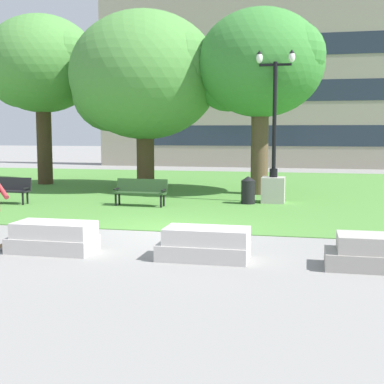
% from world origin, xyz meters
% --- Properties ---
extents(ground_plane, '(140.00, 140.00, 0.00)m').
position_xyz_m(ground_plane, '(0.00, 0.00, 0.00)').
color(ground_plane, gray).
extents(grass_lawn, '(40.00, 20.00, 0.02)m').
position_xyz_m(grass_lawn, '(0.00, 10.00, 0.01)').
color(grass_lawn, '#4C8438').
rests_on(grass_lawn, ground).
extents(concrete_block_center, '(1.80, 0.90, 0.64)m').
position_xyz_m(concrete_block_center, '(-1.74, -2.66, 0.31)').
color(concrete_block_center, '#BCB7B2').
rests_on(concrete_block_center, ground).
extents(concrete_block_left, '(1.80, 0.90, 0.64)m').
position_xyz_m(concrete_block_left, '(1.51, -2.63, 0.31)').
color(concrete_block_left, '#BCB7B2').
rests_on(concrete_block_left, ground).
extents(concrete_block_right, '(1.87, 0.90, 0.64)m').
position_xyz_m(concrete_block_right, '(4.79, -2.69, 0.31)').
color(concrete_block_right, '#9E9991').
rests_on(concrete_block_right, ground).
extents(park_bench_near_left, '(1.82, 0.60, 0.90)m').
position_xyz_m(park_bench_near_left, '(-2.04, 4.29, 0.54)').
color(park_bench_near_left, '#284723').
rests_on(park_bench_near_left, grass_lawn).
extents(park_bench_far_left, '(1.81, 0.57, 0.90)m').
position_xyz_m(park_bench_far_left, '(-6.83, 3.84, 0.54)').
color(park_bench_far_left, black).
rests_on(park_bench_far_left, grass_lawn).
extents(lamp_post_right, '(1.32, 0.80, 5.28)m').
position_xyz_m(lamp_post_right, '(2.29, 6.04, 1.08)').
color(lamp_post_right, '#ADA89E').
rests_on(lamp_post_right, grass_lawn).
extents(tree_far_right, '(5.19, 4.94, 7.25)m').
position_xyz_m(tree_far_right, '(1.51, 8.52, 5.08)').
color(tree_far_right, brown).
rests_on(tree_far_right, grass_lawn).
extents(tree_near_right, '(5.55, 5.28, 7.86)m').
position_xyz_m(tree_near_right, '(-8.83, 10.48, 5.54)').
color(tree_near_right, '#42301E').
rests_on(tree_near_right, grass_lawn).
extents(tree_near_left, '(6.62, 6.31, 7.52)m').
position_xyz_m(tree_near_left, '(-3.44, 9.15, 4.78)').
color(tree_near_left, '#4C3823').
rests_on(tree_near_left, grass_lawn).
extents(trash_bin, '(0.49, 0.49, 0.96)m').
position_xyz_m(trash_bin, '(1.46, 5.55, 0.50)').
color(trash_bin, black).
rests_on(trash_bin, grass_lawn).
extents(building_facade_distant, '(24.07, 1.03, 13.25)m').
position_xyz_m(building_facade_distant, '(0.66, 24.50, 6.61)').
color(building_facade_distant, gray).
rests_on(building_facade_distant, ground).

